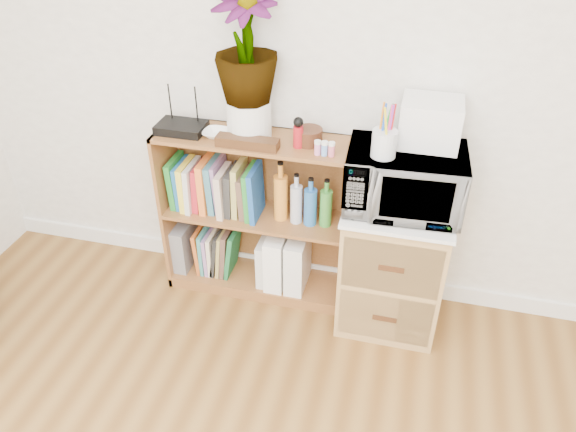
% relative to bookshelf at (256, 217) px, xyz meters
% --- Properties ---
extents(skirting_board, '(4.00, 0.02, 0.10)m').
position_rel_bookshelf_xyz_m(skirting_board, '(0.35, 0.14, -0.42)').
color(skirting_board, white).
rests_on(skirting_board, ground).
extents(bookshelf, '(1.00, 0.30, 0.95)m').
position_rel_bookshelf_xyz_m(bookshelf, '(0.00, 0.00, 0.00)').
color(bookshelf, brown).
rests_on(bookshelf, ground).
extents(wicker_unit, '(0.50, 0.45, 0.70)m').
position_rel_bookshelf_xyz_m(wicker_unit, '(0.75, -0.08, -0.12)').
color(wicker_unit, '#9E7542').
rests_on(wicker_unit, ground).
extents(microwave, '(0.55, 0.39, 0.30)m').
position_rel_bookshelf_xyz_m(microwave, '(0.75, -0.08, 0.39)').
color(microwave, white).
rests_on(microwave, wicker_unit).
extents(pen_cup, '(0.11, 0.11, 0.12)m').
position_rel_bookshelf_xyz_m(pen_cup, '(0.65, -0.15, 0.60)').
color(pen_cup, silver).
rests_on(pen_cup, microwave).
extents(small_appliance, '(0.27, 0.22, 0.21)m').
position_rel_bookshelf_xyz_m(small_appliance, '(0.83, 0.01, 0.65)').
color(small_appliance, white).
rests_on(small_appliance, microwave).
extents(router, '(0.24, 0.16, 0.04)m').
position_rel_bookshelf_xyz_m(router, '(-0.37, -0.02, 0.50)').
color(router, black).
rests_on(router, bookshelf).
extents(white_bowl, '(0.13, 0.13, 0.03)m').
position_rel_bookshelf_xyz_m(white_bowl, '(-0.18, -0.03, 0.49)').
color(white_bowl, white).
rests_on(white_bowl, bookshelf).
extents(plant_pot, '(0.22, 0.22, 0.18)m').
position_rel_bookshelf_xyz_m(plant_pot, '(-0.02, 0.02, 0.57)').
color(plant_pot, white).
rests_on(plant_pot, bookshelf).
extents(potted_plant, '(0.30, 0.30, 0.54)m').
position_rel_bookshelf_xyz_m(potted_plant, '(-0.02, 0.02, 0.93)').
color(potted_plant, '#407830').
rests_on(potted_plant, plant_pot).
extents(trinket_box, '(0.30, 0.08, 0.05)m').
position_rel_bookshelf_xyz_m(trinket_box, '(0.00, -0.10, 0.50)').
color(trinket_box, '#371E0F').
rests_on(trinket_box, bookshelf).
extents(kokeshi_doll, '(0.05, 0.05, 0.11)m').
position_rel_bookshelf_xyz_m(kokeshi_doll, '(0.24, -0.04, 0.53)').
color(kokeshi_doll, '#A6141C').
rests_on(kokeshi_doll, bookshelf).
extents(wooden_bowl, '(0.13, 0.13, 0.08)m').
position_rel_bookshelf_xyz_m(wooden_bowl, '(0.28, 0.01, 0.51)').
color(wooden_bowl, '#3B1F10').
rests_on(wooden_bowl, bookshelf).
extents(paint_jars, '(0.12, 0.04, 0.06)m').
position_rel_bookshelf_xyz_m(paint_jars, '(0.37, -0.09, 0.51)').
color(paint_jars, pink).
rests_on(paint_jars, bookshelf).
extents(file_box, '(0.08, 0.22, 0.28)m').
position_rel_bookshelf_xyz_m(file_box, '(-0.44, 0.00, -0.27)').
color(file_box, slate).
rests_on(file_box, bookshelf).
extents(magazine_holder_left, '(0.09, 0.22, 0.27)m').
position_rel_bookshelf_xyz_m(magazine_holder_left, '(0.06, -0.01, -0.27)').
color(magazine_holder_left, silver).
rests_on(magazine_holder_left, bookshelf).
extents(magazine_holder_mid, '(0.10, 0.26, 0.32)m').
position_rel_bookshelf_xyz_m(magazine_holder_mid, '(0.12, -0.01, -0.24)').
color(magazine_holder_mid, white).
rests_on(magazine_holder_mid, bookshelf).
extents(magazine_holder_right, '(0.10, 0.26, 0.32)m').
position_rel_bookshelf_xyz_m(magazine_holder_right, '(0.24, -0.01, -0.24)').
color(magazine_holder_right, white).
rests_on(magazine_holder_right, bookshelf).
extents(cookbooks, '(0.49, 0.20, 0.29)m').
position_rel_bookshelf_xyz_m(cookbooks, '(-0.22, 0.00, 0.16)').
color(cookbooks, '#227F2B').
rests_on(cookbooks, bookshelf).
extents(liquor_bottles, '(0.31, 0.07, 0.32)m').
position_rel_bookshelf_xyz_m(liquor_bottles, '(0.25, -0.00, 0.17)').
color(liquor_bottles, orange).
rests_on(liquor_bottles, bookshelf).
extents(lower_books, '(0.25, 0.19, 0.29)m').
position_rel_bookshelf_xyz_m(lower_books, '(-0.24, 0.00, -0.27)').
color(lower_books, '#BB5821').
rests_on(lower_books, bookshelf).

